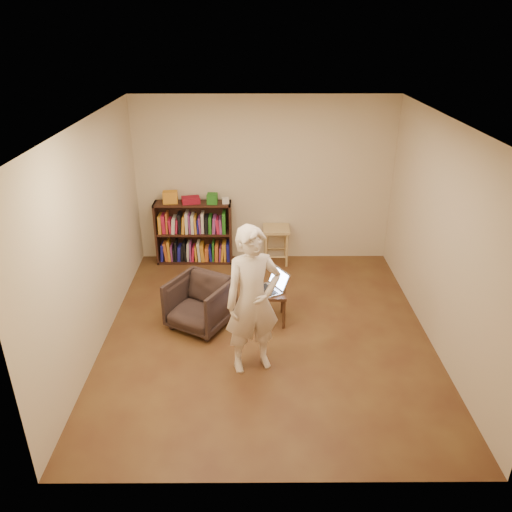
{
  "coord_description": "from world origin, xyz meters",
  "views": [
    {
      "loc": [
        -0.16,
        -5.25,
        3.56
      ],
      "look_at": [
        -0.14,
        0.35,
        0.9
      ],
      "focal_mm": 35.0,
      "sensor_mm": 36.0,
      "label": 1
    }
  ],
  "objects_px": {
    "bookshelf": "(194,236)",
    "laptop": "(272,286)",
    "side_table": "(269,296)",
    "person": "(253,301)",
    "stool": "(276,235)",
    "armchair": "(200,303)"
  },
  "relations": [
    {
      "from": "armchair",
      "to": "laptop",
      "type": "relative_size",
      "value": 1.46
    },
    {
      "from": "laptop",
      "to": "person",
      "type": "height_order",
      "value": "person"
    },
    {
      "from": "armchair",
      "to": "laptop",
      "type": "height_order",
      "value": "laptop"
    },
    {
      "from": "side_table",
      "to": "bookshelf",
      "type": "bearing_deg",
      "value": 122.48
    },
    {
      "from": "bookshelf",
      "to": "person",
      "type": "distance_m",
      "value": 2.93
    },
    {
      "from": "armchair",
      "to": "laptop",
      "type": "bearing_deg",
      "value": 37.75
    },
    {
      "from": "stool",
      "to": "armchair",
      "type": "height_order",
      "value": "armchair"
    },
    {
      "from": "stool",
      "to": "laptop",
      "type": "relative_size",
      "value": 1.23
    },
    {
      "from": "side_table",
      "to": "person",
      "type": "relative_size",
      "value": 0.26
    },
    {
      "from": "stool",
      "to": "side_table",
      "type": "distance_m",
      "value": 1.75
    },
    {
      "from": "stool",
      "to": "person",
      "type": "xyz_separation_m",
      "value": [
        -0.37,
        -2.68,
        0.36
      ]
    },
    {
      "from": "bookshelf",
      "to": "side_table",
      "type": "relative_size",
      "value": 2.72
    },
    {
      "from": "armchair",
      "to": "stool",
      "type": "bearing_deg",
      "value": 89.84
    },
    {
      "from": "bookshelf",
      "to": "stool",
      "type": "relative_size",
      "value": 2.0
    },
    {
      "from": "bookshelf",
      "to": "laptop",
      "type": "bearing_deg",
      "value": -56.27
    },
    {
      "from": "side_table",
      "to": "laptop",
      "type": "distance_m",
      "value": 0.14
    },
    {
      "from": "stool",
      "to": "laptop",
      "type": "bearing_deg",
      "value": -94.24
    },
    {
      "from": "bookshelf",
      "to": "laptop",
      "type": "distance_m",
      "value": 2.13
    },
    {
      "from": "side_table",
      "to": "laptop",
      "type": "height_order",
      "value": "laptop"
    },
    {
      "from": "stool",
      "to": "side_table",
      "type": "bearing_deg",
      "value": -95.46
    },
    {
      "from": "person",
      "to": "laptop",
      "type": "bearing_deg",
      "value": 57.68
    },
    {
      "from": "armchair",
      "to": "side_table",
      "type": "relative_size",
      "value": 1.61
    }
  ]
}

